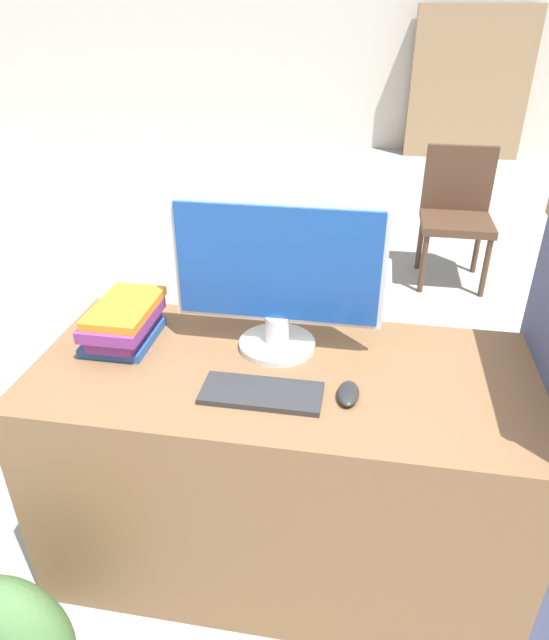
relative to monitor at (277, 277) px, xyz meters
The scene contains 10 objects.
ground_plane 1.07m from the monitor, 85.58° to the right, with size 20.00×20.00×0.00m, color #9E9E99.
wall_back 6.21m from the monitor, 89.69° to the left, with size 12.00×0.06×2.80m.
desk 0.61m from the monitor, 73.51° to the right, with size 1.42×0.65×0.74m.
carrel_divider 0.86m from the monitor, ahead, with size 0.07×0.68×1.17m.
monitor is the anchor object (origin of this frame).
keyboard 0.33m from the monitor, 90.06° to the right, with size 0.32×0.13×0.02m.
mouse 0.38m from the monitor, 44.13° to the right, with size 0.06×0.11×0.03m.
book_stack 0.49m from the monitor, behind, with size 0.19×0.28×0.13m.
far_chair 2.46m from the monitor, 70.74° to the left, with size 0.44×0.44×0.86m.
bookshelf_far 6.09m from the monitor, 78.13° to the left, with size 1.32×0.32×1.64m.
Camera 1 is at (0.20, -0.99, 1.65)m, focal length 32.00 mm.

